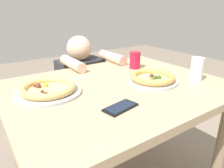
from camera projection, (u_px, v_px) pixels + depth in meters
name	position (u px, v px, depth m)	size (l,w,h in m)	color
dining_table	(118.00, 104.00, 1.16)	(1.15, 0.91, 0.75)	tan
pizza_near	(152.00, 78.00, 1.16)	(0.28, 0.28, 0.05)	#B7B7BC
pizza_far	(48.00, 89.00, 1.01)	(0.32, 0.32, 0.04)	#B7B7BC
drink_cup_colored	(135.00, 60.00, 1.41)	(0.07, 0.07, 0.11)	red
water_cup_clear	(197.00, 69.00, 1.17)	(0.07, 0.07, 0.13)	silver
fork	(79.00, 79.00, 1.21)	(0.20, 0.03, 0.00)	silver
cell_phone	(121.00, 107.00, 0.86)	(0.16, 0.10, 0.01)	black
diner_seated	(82.00, 95.00, 1.79)	(0.40, 0.51, 0.93)	#333847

